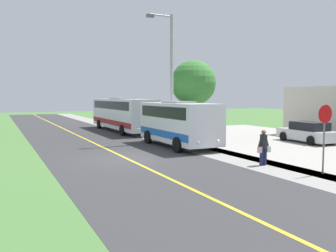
{
  "coord_description": "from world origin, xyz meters",
  "views": [
    {
      "loc": [
        6.02,
        17.25,
        3.22
      ],
      "look_at": [
        -3.5,
        -2.22,
        1.4
      ],
      "focal_mm": 37.75,
      "sensor_mm": 36.0,
      "label": 1
    }
  ],
  "objects": [
    {
      "name": "ground_plane",
      "position": [
        0.0,
        0.0,
        0.0
      ],
      "size": [
        120.0,
        120.0,
        0.0
      ],
      "primitive_type": "plane",
      "color": "#477238"
    },
    {
      "name": "parked_car_near",
      "position": [
        -13.59,
        -0.56,
        0.69
      ],
      "size": [
        2.3,
        4.54,
        1.45
      ],
      "color": "silver",
      "rests_on": "ground"
    },
    {
      "name": "road_centre_line",
      "position": [
        0.0,
        0.0,
        0.01
      ],
      "size": [
        0.16,
        100.0,
        0.0
      ],
      "primitive_type": "cube",
      "color": "gold",
      "rests_on": "ground"
    },
    {
      "name": "sidewalk",
      "position": [
        -5.2,
        0.0,
        0.0
      ],
      "size": [
        2.4,
        100.0,
        0.01
      ],
      "primitive_type": "cube",
      "color": "gray",
      "rests_on": "ground"
    },
    {
      "name": "stop_sign",
      "position": [
        -6.1,
        7.11,
        1.96
      ],
      "size": [
        0.76,
        0.07,
        2.88
      ],
      "color": "slate",
      "rests_on": "ground"
    },
    {
      "name": "shuttle_bus_front",
      "position": [
        -4.5,
        -2.74,
        1.6
      ],
      "size": [
        2.65,
        7.17,
        2.91
      ],
      "color": "white",
      "rests_on": "ground"
    },
    {
      "name": "pedestrian_with_bags",
      "position": [
        -5.17,
        4.52,
        0.89
      ],
      "size": [
        0.72,
        0.34,
        1.67
      ],
      "color": "#1E2347",
      "rests_on": "ground"
    },
    {
      "name": "tree_curbside",
      "position": [
        -7.4,
        -5.85,
        4.21
      ],
      "size": [
        3.38,
        3.38,
        5.93
      ],
      "color": "brown",
      "rests_on": "ground"
    },
    {
      "name": "road_surface",
      "position": [
        0.0,
        0.0,
        0.0
      ],
      "size": [
        8.0,
        100.0,
        0.01
      ],
      "primitive_type": "cube",
      "color": "#333335",
      "rests_on": "ground"
    },
    {
      "name": "transit_bus_rear",
      "position": [
        -4.51,
        -14.01,
        1.7
      ],
      "size": [
        2.66,
        11.85,
        3.1
      ],
      "color": "white",
      "rests_on": "ground"
    },
    {
      "name": "street_light_pole",
      "position": [
        -4.89,
        -4.7,
        4.81
      ],
      "size": [
        1.97,
        0.24,
        8.78
      ],
      "color": "#9E9EA3",
      "rests_on": "ground"
    }
  ]
}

